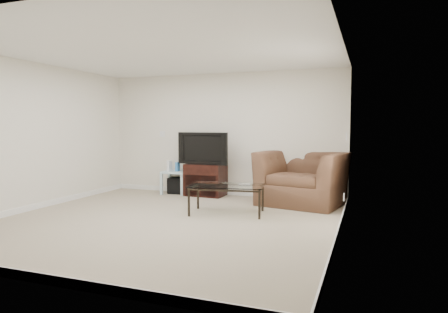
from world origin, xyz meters
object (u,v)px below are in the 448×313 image
(coffee_table, at_px, (227,199))
(television, at_px, (205,148))
(side_table, at_px, (175,182))
(subwoofer, at_px, (177,185))
(recliner, at_px, (303,169))
(tv_stand, at_px, (206,180))

(coffee_table, bearing_deg, television, 124.27)
(television, height_order, side_table, television)
(subwoofer, height_order, recliner, recliner)
(tv_stand, bearing_deg, subwoofer, -179.66)
(tv_stand, xyz_separation_m, television, (-0.00, -0.03, 0.65))
(side_table, distance_m, coffee_table, 2.24)
(subwoofer, xyz_separation_m, coffee_table, (1.65, -1.50, 0.06))
(tv_stand, distance_m, coffee_table, 1.77)
(coffee_table, bearing_deg, subwoofer, 137.86)
(recliner, bearing_deg, tv_stand, -175.30)
(television, distance_m, recliner, 2.04)
(television, distance_m, subwoofer, 1.05)
(side_table, xyz_separation_m, coffee_table, (1.68, -1.47, -0.01))
(television, height_order, recliner, television)
(coffee_table, bearing_deg, side_table, 138.78)
(recliner, bearing_deg, television, -174.37)
(television, relative_size, recliner, 0.71)
(tv_stand, bearing_deg, coffee_table, -54.04)
(coffee_table, bearing_deg, tv_stand, 123.65)
(side_table, relative_size, subwoofer, 1.51)
(side_table, height_order, recliner, recliner)
(side_table, bearing_deg, recliner, -4.86)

